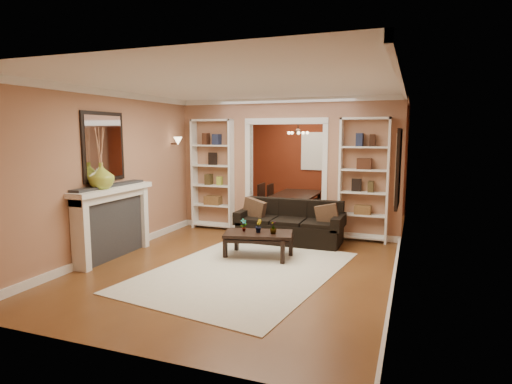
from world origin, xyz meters
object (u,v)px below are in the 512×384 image
at_px(sofa, 290,222).
at_px(bookshelf_right, 364,180).
at_px(bookshelf_left, 213,175).
at_px(dining_table, 297,207).
at_px(fireplace, 114,223).
at_px(coffee_table, 258,245).

xyz_separation_m(sofa, bookshelf_right, (1.25, 0.58, 0.77)).
bearing_deg(bookshelf_right, bookshelf_left, 180.00).
xyz_separation_m(sofa, dining_table, (-0.43, 2.14, -0.08)).
bearing_deg(sofa, fireplace, -140.80).
bearing_deg(fireplace, bookshelf_right, 34.80).
xyz_separation_m(sofa, bookshelf_left, (-1.85, 0.58, 0.77)).
height_order(bookshelf_right, dining_table, bookshelf_right).
distance_m(sofa, dining_table, 2.18).
bearing_deg(sofa, coffee_table, -100.58).
height_order(coffee_table, bookshelf_left, bookshelf_left).
bearing_deg(sofa, dining_table, 101.44).
distance_m(coffee_table, dining_table, 3.27).
bearing_deg(coffee_table, sofa, 65.62).
distance_m(sofa, fireplace, 3.09).
bearing_deg(bookshelf_left, coffee_table, -46.08).
bearing_deg(coffee_table, dining_table, 80.10).
height_order(bookshelf_right, fireplace, bookshelf_right).
bearing_deg(fireplace, dining_table, 64.39).
distance_m(bookshelf_right, dining_table, 2.44).
distance_m(bookshelf_left, bookshelf_right, 3.10).
relative_size(fireplace, dining_table, 0.99).
xyz_separation_m(bookshelf_left, dining_table, (1.42, 1.56, -0.85)).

